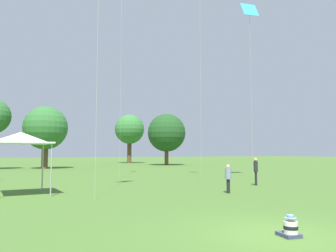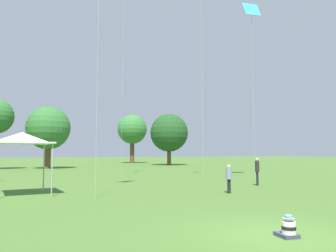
{
  "view_description": "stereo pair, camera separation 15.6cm",
  "coord_description": "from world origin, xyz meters",
  "views": [
    {
      "loc": [
        -6.62,
        -6.69,
        2.2
      ],
      "look_at": [
        0.05,
        6.48,
        3.4
      ],
      "focal_mm": 35.0,
      "sensor_mm": 36.0,
      "label": 1
    },
    {
      "loc": [
        -6.48,
        -6.76,
        2.2
      ],
      "look_at": [
        0.05,
        6.48,
        3.4
      ],
      "focal_mm": 35.0,
      "sensor_mm": 36.0,
      "label": 2
    }
  ],
  "objects": [
    {
      "name": "canopy_tent",
      "position": [
        -5.76,
        12.13,
        2.95
      ],
      "size": [
        3.11,
        3.11,
        3.28
      ],
      "rotation": [
        0.0,
        0.0,
        0.05
      ],
      "color": "white",
      "rests_on": "ground"
    },
    {
      "name": "distant_tree_3",
      "position": [
        19.15,
        44.81,
        5.67
      ],
      "size": [
        6.67,
        6.67,
        9.03
      ],
      "color": "brown",
      "rests_on": "ground"
    },
    {
      "name": "distant_tree_2",
      "position": [
        17.37,
        58.84,
        7.08
      ],
      "size": [
        6.22,
        6.22,
        10.27
      ],
      "color": "brown",
      "rests_on": "ground"
    },
    {
      "name": "seated_toddler",
      "position": [
        0.17,
        -0.35,
        0.23
      ],
      "size": [
        0.53,
        0.62,
        0.59
      ],
      "rotation": [
        0.0,
        0.0,
        -0.17
      ],
      "color": "#383D56",
      "rests_on": "ground"
    },
    {
      "name": "ground_plane",
      "position": [
        0.0,
        0.0,
        0.0
      ],
      "size": [
        300.0,
        300.0,
        0.0
      ],
      "primitive_type": "plane",
      "color": "#426628"
    },
    {
      "name": "person_standing_0",
      "position": [
        4.43,
        7.88,
        0.92
      ],
      "size": [
        0.48,
        0.48,
        1.55
      ],
      "rotation": [
        0.0,
        0.0,
        3.77
      ],
      "color": "black",
      "rests_on": "ground"
    },
    {
      "name": "kite_2",
      "position": [
        12.7,
        15.29,
        14.67
      ],
      "size": [
        1.6,
        0.98,
        15.63
      ],
      "rotation": [
        0.0,
        0.0,
        5.31
      ],
      "color": "#339EDB",
      "rests_on": "ground"
    },
    {
      "name": "person_standing_2",
      "position": [
        8.72,
        10.48,
        1.14
      ],
      "size": [
        0.37,
        0.37,
        1.84
      ],
      "rotation": [
        0.0,
        0.0,
        1.19
      ],
      "color": "black",
      "rests_on": "ground"
    },
    {
      "name": "distant_tree_1",
      "position": [
        -1.37,
        41.25,
        5.57
      ],
      "size": [
        5.99,
        5.99,
        8.62
      ],
      "color": "brown",
      "rests_on": "ground"
    }
  ]
}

